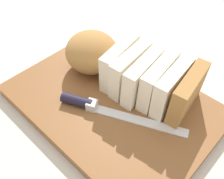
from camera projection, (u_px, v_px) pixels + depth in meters
ground_plane at (112, 106)px, 0.56m from camera, size 3.00×3.00×0.00m
cutting_board at (112, 103)px, 0.55m from camera, size 0.44×0.32×0.02m
bread_loaf at (124, 66)px, 0.55m from camera, size 0.32×0.16×0.09m
bread_knife at (93, 106)px, 0.52m from camera, size 0.25×0.12×0.02m
crumb_near_knife at (89, 105)px, 0.53m from camera, size 0.00×0.00×0.00m
crumb_near_loaf at (70, 100)px, 0.54m from camera, size 0.01×0.01×0.01m
crumb_stray_left at (85, 90)px, 0.56m from camera, size 0.00×0.00×0.00m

